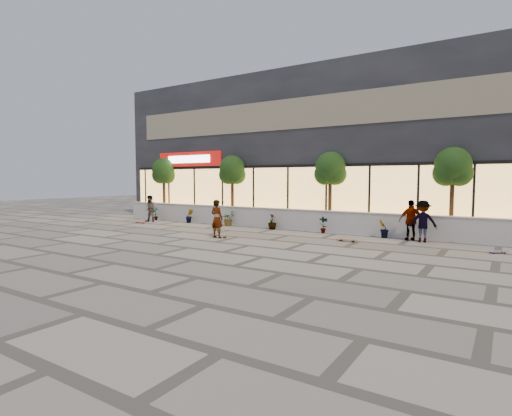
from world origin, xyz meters
The scene contains 21 objects.
ground centered at (0.00, 0.00, 0.00)m, with size 80.00×80.00×0.00m, color #A29A8C.
planter_wall centered at (0.00, 7.00, 0.52)m, with size 22.00×0.42×1.04m.
retail_building centered at (0.00, 12.49, 4.25)m, with size 24.00×9.17×8.50m.
shrub_a centered at (-8.50, 6.45, 0.41)m, with size 0.43×0.29×0.81m, color #163310.
shrub_b centered at (-5.70, 6.45, 0.41)m, with size 0.45×0.36×0.81m, color #163310.
shrub_c centered at (-2.90, 6.45, 0.41)m, with size 0.73×0.63×0.81m, color #163310.
shrub_d centered at (-0.10, 6.45, 0.41)m, with size 0.45×0.45×0.81m, color #163310.
shrub_e centered at (2.70, 6.45, 0.41)m, with size 0.43×0.29×0.81m, color #163310.
shrub_f centered at (5.50, 6.45, 0.41)m, with size 0.45×0.36×0.81m, color #163310.
tree_west centered at (-9.00, 7.70, 2.99)m, with size 1.60×1.50×3.92m.
tree_midwest centered at (-3.50, 7.70, 2.99)m, with size 1.60×1.50×3.92m.
tree_mideast centered at (2.50, 7.70, 2.99)m, with size 1.60×1.50×3.92m.
tree_east centered at (8.00, 7.70, 2.99)m, with size 1.60×1.50×3.92m.
skater_center centered at (-0.65, 2.59, 0.84)m, with size 0.61×0.40×1.67m, color silver.
skater_left centered at (-7.94, 5.52, 0.80)m, with size 0.77×0.60×1.59m, color tan.
skater_right_near centered at (6.66, 6.30, 0.85)m, with size 1.00×0.41×1.70m, color white.
skater_right_far centered at (7.14, 6.12, 0.85)m, with size 1.10×0.63×1.70m, color maroon.
skateboard_center centered at (-0.60, 2.69, 0.08)m, with size 0.86×0.33×0.10m.
skateboard_left centered at (-7.94, 4.72, 0.08)m, with size 0.77×0.21×0.09m.
skateboard_right_near centered at (4.50, 4.62, 0.08)m, with size 0.85×0.23×0.10m.
skateboard_right_far centered at (9.80, 4.89, 0.07)m, with size 0.65×0.57×0.08m.
Camera 1 is at (10.04, -11.08, 2.57)m, focal length 28.00 mm.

